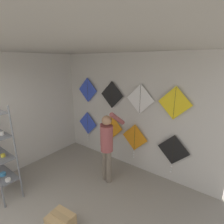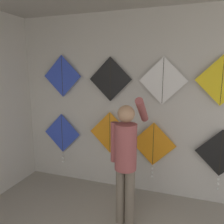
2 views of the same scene
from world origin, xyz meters
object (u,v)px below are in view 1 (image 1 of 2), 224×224
(kite_3, at_px, (173,151))
(kite_5, at_px, (112,95))
(shopkeeper, at_px, (107,143))
(kite_1, at_px, (112,127))
(kite_2, at_px, (135,139))
(kite_4, at_px, (88,90))
(kite_0, at_px, (88,124))
(kite_6, at_px, (140,99))
(kite_7, at_px, (175,103))

(kite_3, xyz_separation_m, kite_5, (-1.63, 0.00, 1.03))
(shopkeeper, xyz_separation_m, kite_1, (-0.48, 0.79, 0.02))
(kite_2, distance_m, kite_4, 1.86)
(shopkeeper, relative_size, kite_5, 2.40)
(shopkeeper, bearing_deg, kite_0, 164.91)
(kite_0, xyz_separation_m, kite_1, (0.89, 0.00, 0.12))
(shopkeeper, relative_size, kite_6, 2.40)
(shopkeeper, xyz_separation_m, kite_4, (-1.31, 0.79, 0.91))
(kite_1, relative_size, kite_6, 1.00)
(kite_2, relative_size, kite_3, 1.00)
(kite_0, bearing_deg, kite_4, 0.76)
(kite_5, distance_m, kite_7, 1.56)
(kite_3, bearing_deg, kite_7, 179.45)
(kite_1, xyz_separation_m, kite_5, (0.01, 0.00, 0.86))
(kite_3, height_order, kite_5, kite_5)
(kite_0, xyz_separation_m, kite_2, (1.59, 0.00, -0.02))
(kite_0, xyz_separation_m, kite_5, (0.90, 0.00, 0.98))
(kite_3, bearing_deg, kite_6, 179.95)
(shopkeeper, height_order, kite_1, shopkeeper)
(kite_1, height_order, kite_2, kite_1)
(kite_1, relative_size, kite_5, 1.00)
(kite_0, xyz_separation_m, kite_7, (2.46, 0.00, 0.99))
(kite_7, bearing_deg, kite_1, 180.00)
(kite_2, relative_size, kite_5, 1.30)
(kite_2, bearing_deg, kite_6, 0.38)
(kite_1, height_order, kite_7, kite_7)
(kite_3, height_order, kite_7, kite_7)
(kite_0, distance_m, kite_4, 1.02)
(kite_0, height_order, kite_1, kite_1)
(shopkeeper, relative_size, kite_4, 2.40)
(kite_4, distance_m, kite_5, 0.84)
(kite_4, bearing_deg, kite_1, 0.00)
(kite_6, bearing_deg, kite_5, 180.00)
(kite_6, bearing_deg, kite_1, 180.00)
(kite_4, relative_size, kite_7, 1.00)
(kite_1, relative_size, kite_7, 1.00)
(kite_0, height_order, kite_2, kite_0)
(kite_4, bearing_deg, kite_2, -0.03)
(kite_3, bearing_deg, kite_0, 180.00)
(shopkeeper, height_order, kite_6, kite_6)
(kite_0, relative_size, kite_2, 1.00)
(shopkeeper, bearing_deg, kite_4, 163.93)
(shopkeeper, relative_size, kite_1, 2.40)
(shopkeeper, xyz_separation_m, kite_0, (-1.37, 0.79, -0.11))
(kite_0, bearing_deg, kite_6, 0.02)
(shopkeeper, height_order, kite_7, kite_7)
(kite_1, distance_m, kite_6, 1.17)
(kite_7, bearing_deg, kite_6, 180.00)
(kite_2, bearing_deg, kite_7, 0.04)
(kite_3, bearing_deg, shopkeeper, -145.79)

